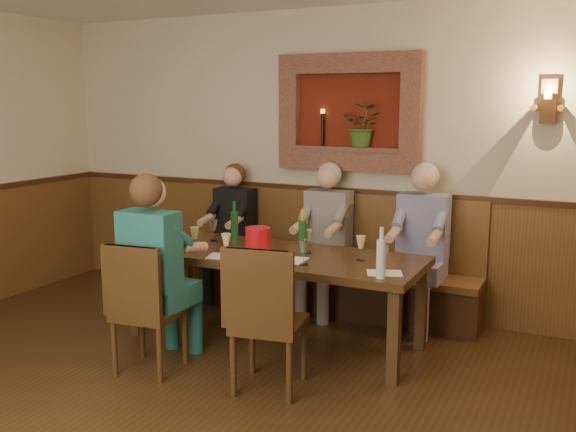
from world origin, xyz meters
name	(u,v)px	position (x,y,z in m)	size (l,w,h in m)	color
room_shell	(110,114)	(0.00, 0.00, 1.89)	(6.04, 6.04, 2.82)	#C7B596
wainscoting	(121,351)	(0.00, 0.00, 0.59)	(6.02, 6.02, 1.15)	brown
wall_niche	(352,117)	(0.24, 2.94, 1.81)	(1.36, 0.30, 1.06)	#5F190D
wall_sconce	(549,102)	(1.90, 2.93, 1.94)	(0.25, 0.20, 0.35)	brown
dining_table	(274,262)	(0.00, 1.85, 0.68)	(2.40, 0.90, 0.75)	black
bench	(320,275)	(0.00, 2.79, 0.33)	(3.00, 0.45, 1.11)	#381E0F
chair_near_left	(148,334)	(-0.56, 0.93, 0.28)	(0.48, 0.48, 0.97)	black
chair_near_right	(269,348)	(0.37, 1.04, 0.30)	(0.53, 0.53, 1.03)	black
person_bench_left	(231,245)	(-0.92, 2.69, 0.56)	(0.39, 0.48, 1.35)	black
person_bench_mid	(324,253)	(0.09, 2.69, 0.58)	(0.41, 0.50, 1.40)	#5A5453
person_bench_right	(419,261)	(0.97, 2.69, 0.60)	(0.43, 0.52, 1.44)	navy
person_chair_front	(159,286)	(-0.56, 1.07, 0.60)	(0.43, 0.53, 1.45)	navy
spittoon_bucket	(258,242)	(-0.07, 1.71, 0.86)	(0.20, 0.20, 0.23)	red
wine_bottle_green_a	(303,237)	(0.24, 1.88, 0.90)	(0.08, 0.08, 0.37)	#19471E
wine_bottle_green_b	(234,226)	(-0.47, 2.02, 0.90)	(0.08, 0.08, 0.36)	#19471E
water_bottle	(381,258)	(1.00, 1.51, 0.89)	(0.08, 0.08, 0.36)	silver
tasting_sheet_a	(179,248)	(-0.78, 1.64, 0.75)	(0.24, 0.17, 0.00)	white
tasting_sheet_b	(285,259)	(0.18, 1.69, 0.75)	(0.32, 0.23, 0.00)	white
tasting_sheet_c	(384,273)	(0.99, 1.64, 0.75)	(0.25, 0.18, 0.00)	white
tasting_sheet_d	(226,256)	(-0.28, 1.57, 0.75)	(0.28, 0.20, 0.00)	white
wine_glass_0	(384,259)	(0.98, 1.66, 0.85)	(0.08, 0.08, 0.19)	white
wine_glass_1	(226,246)	(-0.26, 1.54, 0.85)	(0.08, 0.08, 0.19)	#E8DA8A
wine_glass_2	(361,248)	(0.71, 1.92, 0.85)	(0.08, 0.08, 0.19)	#E8DA8A
wine_glass_3	(213,230)	(-0.68, 2.01, 0.85)	(0.08, 0.08, 0.19)	white
wine_glass_4	(165,232)	(-1.00, 1.75, 0.85)	(0.08, 0.08, 0.19)	#E8DA8A
wine_glass_5	(307,241)	(0.24, 1.96, 0.85)	(0.08, 0.08, 0.19)	#E8DA8A
wine_glass_6	(195,239)	(-0.62, 1.64, 0.85)	(0.08, 0.08, 0.19)	#E8DA8A
wine_glass_7	(304,252)	(0.38, 1.60, 0.85)	(0.08, 0.08, 0.19)	white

